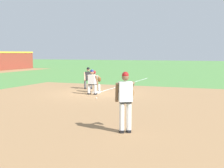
{
  "coord_description": "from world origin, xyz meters",
  "views": [
    {
      "loc": [
        -16.93,
        -7.67,
        2.43
      ],
      "look_at": [
        -5.7,
        -3.26,
        1.21
      ],
      "focal_mm": 50.0,
      "sensor_mm": 36.0,
      "label": 1
    }
  ],
  "objects_px": {
    "baseball": "(97,98)",
    "first_baseman": "(95,81)",
    "baserunner": "(92,81)",
    "pitcher": "(126,98)",
    "umpire": "(88,77)",
    "first_base_bag": "(96,92)"
  },
  "relations": [
    {
      "from": "baseball",
      "to": "first_baseman",
      "type": "height_order",
      "value": "first_baseman"
    },
    {
      "from": "first_base_bag",
      "to": "pitcher",
      "type": "height_order",
      "value": "pitcher"
    },
    {
      "from": "baseball",
      "to": "baserunner",
      "type": "relative_size",
      "value": 0.05
    },
    {
      "from": "baseball",
      "to": "umpire",
      "type": "height_order",
      "value": "umpire"
    },
    {
      "from": "first_base_bag",
      "to": "umpire",
      "type": "height_order",
      "value": "umpire"
    },
    {
      "from": "umpire",
      "to": "pitcher",
      "type": "bearing_deg",
      "value": -148.59
    },
    {
      "from": "first_base_bag",
      "to": "umpire",
      "type": "relative_size",
      "value": 0.26
    },
    {
      "from": "umpire",
      "to": "baserunner",
      "type": "bearing_deg",
      "value": -149.82
    },
    {
      "from": "baserunner",
      "to": "first_base_bag",
      "type": "bearing_deg",
      "value": 2.65
    },
    {
      "from": "baserunner",
      "to": "baseball",
      "type": "bearing_deg",
      "value": -146.98
    },
    {
      "from": "first_baseman",
      "to": "umpire",
      "type": "xyz_separation_m",
      "value": [
        1.54,
        1.18,
        0.06
      ]
    },
    {
      "from": "baseball",
      "to": "pitcher",
      "type": "bearing_deg",
      "value": -148.47
    },
    {
      "from": "baserunner",
      "to": "umpire",
      "type": "relative_size",
      "value": 1.0
    },
    {
      "from": "first_base_bag",
      "to": "pitcher",
      "type": "bearing_deg",
      "value": -150.17
    },
    {
      "from": "pitcher",
      "to": "baserunner",
      "type": "relative_size",
      "value": 1.27
    },
    {
      "from": "baserunner",
      "to": "pitcher",
      "type": "bearing_deg",
      "value": -148.18
    },
    {
      "from": "baserunner",
      "to": "first_baseman",
      "type": "bearing_deg",
      "value": 16.1
    },
    {
      "from": "pitcher",
      "to": "first_base_bag",
      "type": "bearing_deg",
      "value": 29.83
    },
    {
      "from": "first_base_bag",
      "to": "umpire",
      "type": "distance_m",
      "value": 2.45
    },
    {
      "from": "pitcher",
      "to": "umpire",
      "type": "relative_size",
      "value": 1.27
    },
    {
      "from": "pitcher",
      "to": "baserunner",
      "type": "height_order",
      "value": "pitcher"
    },
    {
      "from": "baserunner",
      "to": "umpire",
      "type": "distance_m",
      "value": 2.9
    }
  ]
}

